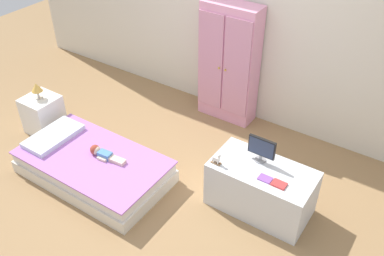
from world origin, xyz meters
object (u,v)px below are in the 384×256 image
(bed, at_px, (94,167))
(nightstand, at_px, (43,114))
(doll, at_px, (101,153))
(tv_monitor, at_px, (262,148))
(table_lamp, at_px, (37,88))
(rocking_horse_toy, at_px, (217,159))
(book_purple, at_px, (265,179))
(tv_stand, at_px, (261,188))
(book_red, at_px, (279,184))
(wardrobe, at_px, (229,64))

(bed, distance_m, nightstand, 1.04)
(doll, xyz_separation_m, tv_monitor, (1.39, 0.55, 0.31))
(bed, relative_size, table_lamp, 8.00)
(nightstand, xyz_separation_m, rocking_horse_toy, (2.17, 0.11, 0.30))
(nightstand, height_order, rocking_horse_toy, rocking_horse_toy)
(book_purple, bearing_deg, rocking_horse_toy, -172.62)
(doll, xyz_separation_m, table_lamp, (-1.07, 0.20, 0.26))
(table_lamp, height_order, tv_stand, table_lamp)
(tv_stand, xyz_separation_m, rocking_horse_toy, (-0.37, -0.16, 0.28))
(tv_monitor, bearing_deg, nightstand, -171.86)
(tv_monitor, distance_m, rocking_horse_toy, 0.39)
(tv_stand, bearing_deg, bed, -160.96)
(bed, xyz_separation_m, book_red, (1.72, 0.42, 0.35))
(nightstand, bearing_deg, doll, -10.34)
(bed, relative_size, wardrobe, 1.07)
(table_lamp, height_order, book_red, table_lamp)
(bed, distance_m, tv_stand, 1.62)
(rocking_horse_toy, distance_m, book_red, 0.56)
(table_lamp, xyz_separation_m, book_purple, (2.60, 0.16, -0.08))
(nightstand, height_order, tv_stand, tv_stand)
(book_purple, bearing_deg, bed, -165.25)
(book_purple, bearing_deg, tv_stand, 122.01)
(nightstand, height_order, book_purple, book_purple)
(doll, bearing_deg, tv_stand, 17.65)
(bed, distance_m, book_red, 1.81)
(tv_stand, bearing_deg, wardrobe, 131.43)
(bed, height_order, rocking_horse_toy, rocking_horse_toy)
(bed, height_order, book_red, book_red)
(wardrobe, bearing_deg, book_purple, -49.30)
(rocking_horse_toy, bearing_deg, book_red, 5.74)
(doll, height_order, tv_monitor, tv_monitor)
(nightstand, bearing_deg, book_purple, 3.59)
(rocking_horse_toy, bearing_deg, book_purple, 7.38)
(tv_monitor, bearing_deg, book_red, -35.60)
(table_lamp, relative_size, book_purple, 1.61)
(book_red, bearing_deg, nightstand, -176.57)
(rocking_horse_toy, bearing_deg, table_lamp, -177.17)
(rocking_horse_toy, height_order, book_red, rocking_horse_toy)
(tv_stand, relative_size, tv_monitor, 3.62)
(rocking_horse_toy, xyz_separation_m, book_purple, (0.43, 0.06, -0.05))
(tv_monitor, xyz_separation_m, book_purple, (0.14, -0.19, -0.13))
(table_lamp, distance_m, book_purple, 2.61)
(table_lamp, bearing_deg, rocking_horse_toy, 2.83)
(book_red, bearing_deg, tv_stand, 150.77)
(tv_monitor, relative_size, book_purple, 2.19)
(bed, xyz_separation_m, wardrobe, (0.54, 1.65, 0.56))
(nightstand, relative_size, wardrobe, 0.31)
(rocking_horse_toy, distance_m, book_purple, 0.44)
(tv_stand, relative_size, book_red, 7.62)
(doll, relative_size, book_purple, 3.47)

